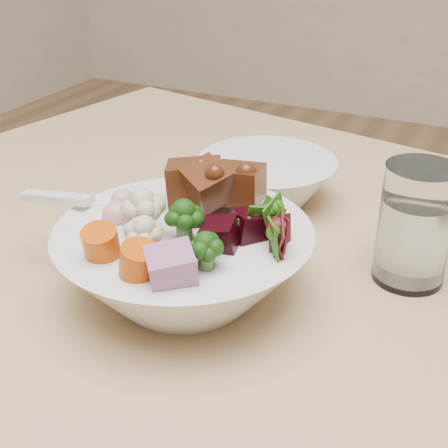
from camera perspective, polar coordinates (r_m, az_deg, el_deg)
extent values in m
cylinder|color=tan|center=(1.28, -5.76, -6.25)|extent=(0.06, 0.06, 0.71)
sphere|color=black|center=(0.52, -3.66, -0.29)|extent=(0.04, 0.04, 0.04)
sphere|color=#BFAE90|center=(0.53, -7.34, 0.49)|extent=(0.04, 0.04, 0.04)
cube|color=black|center=(0.52, 2.43, -0.40)|extent=(0.04, 0.04, 0.03)
cube|color=#915784|center=(0.47, -4.84, -4.11)|extent=(0.05, 0.05, 0.04)
cylinder|color=#CA4805|center=(0.50, -11.13, -1.99)|extent=(0.04, 0.04, 0.03)
sphere|color=tan|center=(0.56, -9.83, 0.83)|extent=(0.02, 0.02, 0.02)
ellipsoid|color=silver|center=(0.57, -10.91, 0.65)|extent=(0.05, 0.04, 0.02)
cube|color=silver|center=(0.61, -15.08, 2.35)|extent=(0.09, 0.02, 0.02)
cylinder|color=white|center=(0.59, 17.06, -0.08)|extent=(0.07, 0.07, 0.11)
cylinder|color=white|center=(0.60, 16.88, -1.29)|extent=(0.06, 0.06, 0.08)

